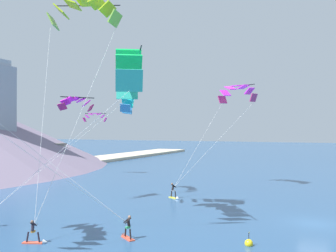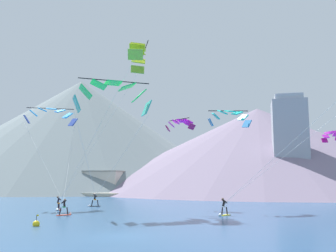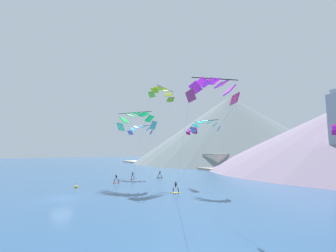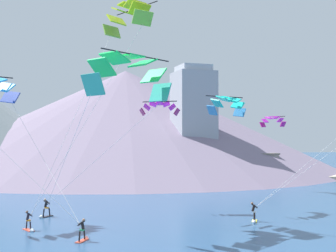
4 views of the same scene
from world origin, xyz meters
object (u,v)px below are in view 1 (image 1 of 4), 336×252
at_px(parafoil_kite_mid_center, 84,11).
at_px(parafoil_kite_distant_low_drift, 95,116).
at_px(parafoil_kite_distant_high_outer, 76,102).
at_px(kitesurfer_far_left, 127,231).
at_px(kitesurfer_near_lead, 174,193).
at_px(parafoil_kite_distant_mid_solo, 128,103).
at_px(race_marker_buoy, 249,243).
at_px(parafoil_kite_near_trail, 128,70).
at_px(kitesurfer_mid_center, 36,236).
at_px(parafoil_kite_near_lead, 237,92).

xyz_separation_m(parafoil_kite_mid_center, parafoil_kite_distant_low_drift, (25.44, 16.99, -8.82)).
height_order(parafoil_kite_distant_high_outer, parafoil_kite_distant_low_drift, parafoil_kite_distant_high_outer).
xyz_separation_m(kitesurfer_far_left, parafoil_kite_mid_center, (5.04, 7.66, 18.51)).
distance_m(kitesurfer_near_lead, parafoil_kite_distant_mid_solo, 12.41).
bearing_deg(parafoil_kite_mid_center, kitesurfer_far_left, -123.33).
xyz_separation_m(kitesurfer_near_lead, race_marker_buoy, (-13.78, -11.55, -0.41)).
relative_size(kitesurfer_near_lead, parafoil_kite_near_trail, 0.14).
relative_size(kitesurfer_mid_center, parafoil_kite_distant_mid_solo, 0.34).
distance_m(kitesurfer_far_left, race_marker_buoy, 8.67).
bearing_deg(parafoil_kite_distant_low_drift, kitesurfer_far_left, -141.03).
height_order(kitesurfer_mid_center, parafoil_kite_mid_center, parafoil_kite_mid_center).
xyz_separation_m(kitesurfer_far_left, parafoil_kite_near_lead, (28.21, -1.05, 12.62)).
distance_m(parafoil_kite_near_lead, parafoil_kite_mid_center, 25.45).
bearing_deg(kitesurfer_near_lead, parafoil_kite_near_lead, -18.32).
xyz_separation_m(parafoil_kite_near_lead, parafoil_kite_distant_high_outer, (-18.64, 13.21, -2.27)).
bearing_deg(kitesurfer_near_lead, parafoil_kite_mid_center, 156.81).
relative_size(parafoil_kite_near_trail, parafoil_kite_mid_center, 0.68).
height_order(parafoil_kite_near_trail, parafoil_kite_distant_high_outer, parafoil_kite_near_trail).
relative_size(parafoil_kite_distant_high_outer, parafoil_kite_distant_mid_solo, 0.80).
height_order(kitesurfer_near_lead, kitesurfer_far_left, kitesurfer_near_lead).
bearing_deg(kitesurfer_near_lead, parafoil_kite_near_trail, -175.94).
xyz_separation_m(parafoil_kite_mid_center, race_marker_buoy, (-3.12, -16.11, -18.86)).
bearing_deg(race_marker_buoy, parafoil_kite_near_lead, 15.73).
distance_m(parafoil_kite_near_trail, race_marker_buoy, 16.82).
distance_m(parafoil_kite_near_lead, parafoil_kite_near_trail, 24.49).
xyz_separation_m(kitesurfer_far_left, parafoil_kite_near_trail, (3.95, 2.26, 12.46)).
bearing_deg(parafoil_kite_near_trail, parafoil_kite_distant_mid_solo, 30.78).
distance_m(parafoil_kite_mid_center, parafoil_kite_distant_high_outer, 10.37).
relative_size(parafoil_kite_near_lead, parafoil_kite_mid_center, 0.74).
relative_size(kitesurfer_mid_center, parafoil_kite_mid_center, 0.09).
relative_size(kitesurfer_far_left, parafoil_kite_near_lead, 0.12).
bearing_deg(kitesurfer_near_lead, parafoil_kite_distant_high_outer, 124.01).
bearing_deg(parafoil_kite_distant_high_outer, parafoil_kite_near_lead, -35.34).
xyz_separation_m(kitesurfer_near_lead, kitesurfer_mid_center, (-19.37, 2.00, -0.09)).
bearing_deg(kitesurfer_far_left, kitesurfer_near_lead, 11.16).
xyz_separation_m(parafoil_kite_near_lead, parafoil_kite_near_trail, (-24.27, 3.31, -0.16)).
bearing_deg(parafoil_kite_distant_high_outer, parafoil_kite_near_trail, -119.63).
bearing_deg(parafoil_kite_near_lead, parafoil_kite_distant_mid_solo, 138.65).
bearing_deg(parafoil_kite_distant_mid_solo, parafoil_kite_distant_low_drift, 46.56).
xyz_separation_m(parafoil_kite_distant_low_drift, race_marker_buoy, (-28.56, -33.11, -10.04)).
distance_m(kitesurfer_near_lead, parafoil_kite_distant_low_drift, 27.86).
relative_size(parafoil_kite_distant_low_drift, parafoil_kite_distant_mid_solo, 0.80).
relative_size(parafoil_kite_distant_high_outer, parafoil_kite_distant_low_drift, 0.99).
distance_m(kitesurfer_mid_center, parafoil_kite_distant_low_drift, 40.54).
height_order(kitesurfer_near_lead, parafoil_kite_distant_mid_solo, parafoil_kite_distant_mid_solo).
bearing_deg(parafoil_kite_near_trail, kitesurfer_mid_center, 159.60).
height_order(kitesurfer_far_left, parafoil_kite_distant_mid_solo, parafoil_kite_distant_mid_solo).
bearing_deg(parafoil_kite_near_lead, parafoil_kite_mid_center, 159.40).
bearing_deg(parafoil_kite_distant_mid_solo, parafoil_kite_near_lead, -41.35).
relative_size(kitesurfer_mid_center, kitesurfer_far_left, 1.01).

